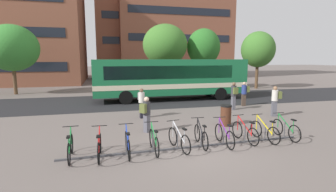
# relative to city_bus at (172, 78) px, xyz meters

# --- Properties ---
(ground) EXTENTS (200.00, 200.00, 0.00)m
(ground) POSITION_rel_city_bus_xyz_m (-2.11, -10.93, -1.78)
(ground) COLOR #6B605B
(bus_lane_asphalt) EXTENTS (80.00, 7.20, 0.01)m
(bus_lane_asphalt) POSITION_rel_city_bus_xyz_m (-2.11, -0.00, -1.77)
(bus_lane_asphalt) COLOR #232326
(bus_lane_asphalt) RESTS_ON ground
(city_bus) EXTENTS (12.05, 2.67, 3.20)m
(city_bus) POSITION_rel_city_bus_xyz_m (0.00, 0.00, 0.00)
(city_bus) COLOR #196B3D
(city_bus) RESTS_ON ground
(bike_rack) EXTENTS (9.26, 0.30, 0.70)m
(bike_rack) POSITION_rel_city_bus_xyz_m (-2.25, -10.81, -1.68)
(bike_rack) COLOR #47474C
(bike_rack) RESTS_ON ground
(parked_bicycle_green_0) EXTENTS (0.52, 1.72, 0.99)m
(parked_bicycle_green_0) POSITION_rel_city_bus_xyz_m (-6.39, -10.83, -1.39)
(parked_bicycle_green_0) COLOR black
(parked_bicycle_green_0) RESTS_ON ground
(parked_bicycle_red_1) EXTENTS (0.52, 1.72, 0.99)m
(parked_bicycle_red_1) POSITION_rel_city_bus_xyz_m (-5.46, -11.00, -1.39)
(parked_bicycle_red_1) COLOR black
(parked_bicycle_red_1) RESTS_ON ground
(parked_bicycle_blue_2) EXTENTS (0.52, 1.72, 0.99)m
(parked_bicycle_blue_2) POSITION_rel_city_bus_xyz_m (-4.54, -10.96, -1.39)
(parked_bicycle_blue_2) COLOR black
(parked_bicycle_blue_2) RESTS_ON ground
(parked_bicycle_green_3) EXTENTS (0.52, 1.72, 0.99)m
(parked_bicycle_green_3) POSITION_rel_city_bus_xyz_m (-3.61, -10.90, -1.39)
(parked_bicycle_green_3) COLOR black
(parked_bicycle_green_3) RESTS_ON ground
(parked_bicycle_silver_4) EXTENTS (0.53, 1.70, 0.99)m
(parked_bicycle_silver_4) POSITION_rel_city_bus_xyz_m (-2.69, -10.89, -1.39)
(parked_bicycle_silver_4) COLOR black
(parked_bicycle_silver_4) RESTS_ON ground
(parked_bicycle_black_5) EXTENTS (0.52, 1.72, 0.99)m
(parked_bicycle_black_5) POSITION_rel_city_bus_xyz_m (-1.76, -10.70, -1.39)
(parked_bicycle_black_5) COLOR black
(parked_bicycle_black_5) RESTS_ON ground
(parked_bicycle_purple_6) EXTENTS (0.52, 1.72, 0.99)m
(parked_bicycle_purple_6) POSITION_rel_city_bus_xyz_m (-0.87, -10.84, -1.39)
(parked_bicycle_purple_6) COLOR black
(parked_bicycle_purple_6) RESTS_ON ground
(parked_bicycle_red_7) EXTENTS (0.52, 1.72, 0.99)m
(parked_bicycle_red_7) POSITION_rel_city_bus_xyz_m (0.10, -10.68, -1.39)
(parked_bicycle_red_7) COLOR black
(parked_bicycle_red_7) RESTS_ON ground
(parked_bicycle_yellow_8) EXTENTS (0.52, 1.72, 0.99)m
(parked_bicycle_yellow_8) POSITION_rel_city_bus_xyz_m (0.94, -10.76, -1.39)
(parked_bicycle_yellow_8) COLOR black
(parked_bicycle_yellow_8) RESTS_ON ground
(parked_bicycle_green_9) EXTENTS (0.52, 1.72, 0.99)m
(parked_bicycle_green_9) POSITION_rel_city_bus_xyz_m (1.96, -10.72, -1.39)
(parked_bicycle_green_9) COLOR black
(parked_bicycle_green_9) RESTS_ON ground
(commuter_olive_pack_0) EXTENTS (0.59, 0.59, 1.61)m
(commuter_olive_pack_0) POSITION_rel_city_bus_xyz_m (-3.48, -8.44, -0.85)
(commuter_olive_pack_0) COLOR #565660
(commuter_olive_pack_0) RESTS_ON ground
(commuter_olive_pack_1) EXTENTS (0.58, 0.44, 1.73)m
(commuter_olive_pack_1) POSITION_rel_city_bus_xyz_m (4.17, -7.10, -0.77)
(commuter_olive_pack_1) COLOR #565660
(commuter_olive_pack_1) RESTS_ON ground
(commuter_olive_pack_2) EXTENTS (0.56, 0.38, 1.68)m
(commuter_olive_pack_2) POSITION_rel_city_bus_xyz_m (4.15, -3.85, -0.81)
(commuter_olive_pack_2) COLOR #47382D
(commuter_olive_pack_2) RESTS_ON ground
(commuter_olive_pack_3) EXTENTS (0.35, 0.53, 1.78)m
(commuter_olive_pack_3) POSITION_rel_city_bus_xyz_m (2.78, -4.88, -0.75)
(commuter_olive_pack_3) COLOR #565660
(commuter_olive_pack_3) RESTS_ON ground
(commuter_grey_pack_4) EXTENTS (0.37, 0.55, 1.67)m
(commuter_grey_pack_4) POSITION_rel_city_bus_xyz_m (-3.28, -5.63, -0.81)
(commuter_grey_pack_4) COLOR black
(commuter_grey_pack_4) RESTS_ON ground
(trash_bin) EXTENTS (0.55, 0.55, 1.03)m
(trash_bin) POSITION_rel_city_bus_xyz_m (0.51, -8.27, -1.26)
(trash_bin) COLOR #4C2819
(trash_bin) RESTS_ON ground
(street_tree_0) EXTENTS (3.58, 3.58, 6.15)m
(street_tree_0) POSITION_rel_city_bus_xyz_m (10.96, 5.03, 2.44)
(street_tree_0) COLOR brown
(street_tree_0) RESTS_ON ground
(street_tree_1) EXTENTS (4.60, 4.60, 6.30)m
(street_tree_1) POSITION_rel_city_bus_xyz_m (-13.19, 6.45, 2.43)
(street_tree_1) COLOR brown
(street_tree_1) RESTS_ON ground
(street_tree_2) EXTENTS (4.48, 4.48, 6.69)m
(street_tree_2) POSITION_rel_city_bus_xyz_m (0.83, 5.80, 2.85)
(street_tree_2) COLOR brown
(street_tree_2) RESTS_ON ground
(street_tree_3) EXTENTS (3.47, 3.47, 6.39)m
(street_tree_3) POSITION_rel_city_bus_xyz_m (5.05, 5.98, 2.66)
(street_tree_3) COLOR brown
(street_tree_3) RESTS_ON ground
(building_right_wing) EXTENTS (18.23, 11.40, 23.87)m
(building_right_wing) POSITION_rel_city_bus_xyz_m (6.38, 23.98, 10.16)
(building_right_wing) COLOR brown
(building_right_wing) RESTS_ON ground
(building_centre_block) EXTENTS (15.89, 13.35, 14.98)m
(building_centre_block) POSITION_rel_city_bus_xyz_m (1.69, 27.25, 5.72)
(building_centre_block) COLOR brown
(building_centre_block) RESTS_ON ground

